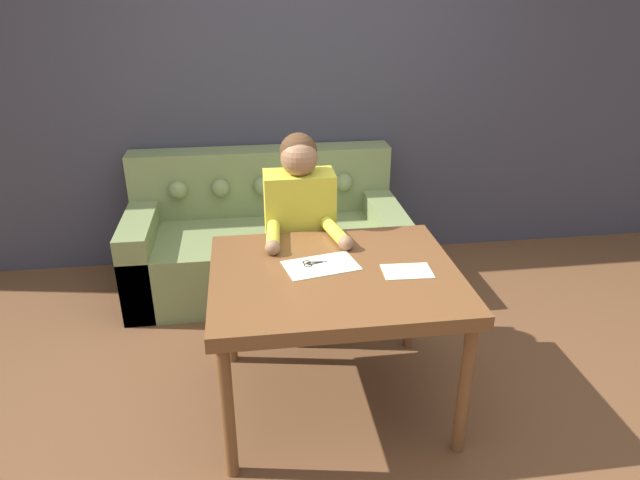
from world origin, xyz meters
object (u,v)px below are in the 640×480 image
dining_table (335,286)px  person (300,242)px  scissors (317,263)px  couch (266,241)px

dining_table → person: size_ratio=0.92×
scissors → couch: bearing=99.3°
couch → scissors: (0.21, -1.27, 0.46)m
couch → person: size_ratio=1.47×
dining_table → scissors: scissors is taller
person → scissors: size_ratio=5.64×
dining_table → scissors: (-0.07, 0.09, 0.08)m
dining_table → couch: size_ratio=0.63×
couch → scissors: size_ratio=8.27×
person → scissors: person is taller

